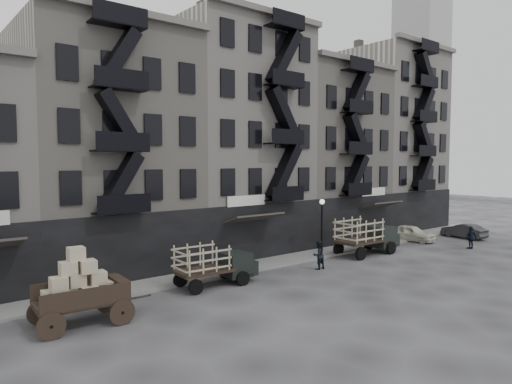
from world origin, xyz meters
TOP-DOWN VIEW (x-y plane):
  - ground at (0.00, 0.00)m, footprint 140.00×140.00m
  - sidewalk at (0.00, 3.75)m, footprint 55.00×2.50m
  - building_midwest at (-10.00, 9.83)m, footprint 10.00×11.35m
  - building_center at (-0.00, 9.82)m, footprint 10.00×11.35m
  - building_mideast at (10.00, 9.83)m, footprint 10.00×11.35m
  - building_east at (20.00, 9.82)m, footprint 10.00×11.35m
  - lamp_post at (3.00, 2.60)m, footprint 0.36×0.36m
  - distant_tower at (60.00, 30.00)m, footprint 8.00×8.00m
  - wagon at (-14.81, 0.00)m, footprint 4.05×2.33m
  - stake_truck_west at (-6.87, 1.56)m, footprint 4.86×2.20m
  - stake_truck_east at (6.76, 1.52)m, footprint 5.60×2.45m
  - car_east at (14.36, 2.60)m, footprint 2.17×4.29m
  - car_far at (19.50, 0.50)m, footprint 1.83×4.10m
  - pedestrian_mid at (0.53, 0.60)m, footprint 0.92×0.73m
  - policeman at (14.92, -2.34)m, footprint 1.14×0.73m

SIDE VIEW (x-z plane):
  - ground at x=0.00m, z-range 0.00..0.00m
  - sidewalk at x=0.00m, z-range 0.00..0.15m
  - car_far at x=19.50m, z-range 0.00..1.31m
  - car_east at x=14.36m, z-range 0.00..1.40m
  - policeman at x=14.92m, z-range 0.00..1.81m
  - pedestrian_mid at x=0.53m, z-range 0.00..1.86m
  - stake_truck_west at x=-6.87m, z-range 0.17..2.56m
  - stake_truck_east at x=6.76m, z-range 0.20..2.97m
  - wagon at x=-14.81m, z-range 0.24..3.57m
  - lamp_post at x=3.00m, z-range 0.64..4.92m
  - building_midwest at x=-10.00m, z-range -0.60..15.60m
  - building_mideast at x=10.00m, z-range -0.60..15.60m
  - building_center at x=0.00m, z-range -0.60..17.60m
  - building_east at x=20.00m, z-range -0.60..18.60m
  - distant_tower at x=60.00m, z-range 0.76..66.76m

